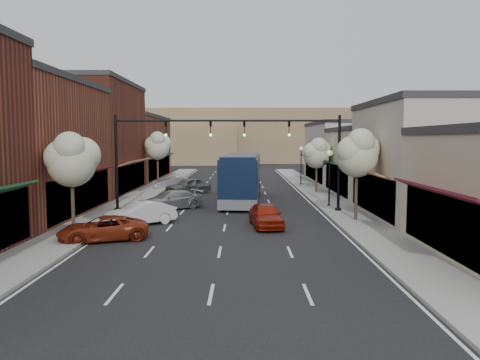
{
  "coord_description": "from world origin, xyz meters",
  "views": [
    {
      "loc": [
        1.07,
        -25.53,
        5.27
      ],
      "look_at": [
        0.89,
        9.71,
        2.2
      ],
      "focal_mm": 35.0,
      "sensor_mm": 36.0,
      "label": 1
    }
  ],
  "objects_px": {
    "tree_left_far": "(158,145)",
    "lamp_post_far": "(301,159)",
    "signal_mast_right": "(306,148)",
    "parked_car_b": "(140,213)",
    "tree_right_near": "(358,152)",
    "red_hatchback": "(266,215)",
    "parked_car_d": "(188,186)",
    "lamp_post_near": "(330,169)",
    "parked_car_e": "(174,183)",
    "coach_bus": "(242,177)",
    "tree_right_far": "(317,153)",
    "signal_mast_left": "(149,148)",
    "tree_left_near": "(72,159)",
    "parked_car_c": "(171,200)",
    "parked_car_a": "(103,229)"
  },
  "relations": [
    {
      "from": "lamp_post_far",
      "to": "parked_car_e",
      "type": "height_order",
      "value": "lamp_post_far"
    },
    {
      "from": "signal_mast_right",
      "to": "parked_car_d",
      "type": "height_order",
      "value": "signal_mast_right"
    },
    {
      "from": "signal_mast_right",
      "to": "parked_car_e",
      "type": "bearing_deg",
      "value": 126.51
    },
    {
      "from": "tree_right_far",
      "to": "tree_left_far",
      "type": "height_order",
      "value": "tree_left_far"
    },
    {
      "from": "red_hatchback",
      "to": "tree_right_far",
      "type": "bearing_deg",
      "value": 65.06
    },
    {
      "from": "signal_mast_right",
      "to": "red_hatchback",
      "type": "bearing_deg",
      "value": -118.72
    },
    {
      "from": "tree_left_near",
      "to": "parked_car_b",
      "type": "distance_m",
      "value": 5.5
    },
    {
      "from": "tree_right_far",
      "to": "parked_car_c",
      "type": "height_order",
      "value": "tree_right_far"
    },
    {
      "from": "tree_left_near",
      "to": "lamp_post_far",
      "type": "relative_size",
      "value": 1.28
    },
    {
      "from": "signal_mast_left",
      "to": "parked_car_e",
      "type": "bearing_deg",
      "value": 92.08
    },
    {
      "from": "tree_left_far",
      "to": "parked_car_b",
      "type": "xyz_separation_m",
      "value": [
        3.03,
        -23.02,
        -3.88
      ]
    },
    {
      "from": "coach_bus",
      "to": "red_hatchback",
      "type": "distance_m",
      "value": 11.84
    },
    {
      "from": "tree_right_near",
      "to": "coach_bus",
      "type": "distance_m",
      "value": 12.6
    },
    {
      "from": "signal_mast_right",
      "to": "tree_left_near",
      "type": "xyz_separation_m",
      "value": [
        -13.87,
        -8.05,
        -0.4
      ]
    },
    {
      "from": "parked_car_b",
      "to": "coach_bus",
      "type": "bearing_deg",
      "value": 112.2
    },
    {
      "from": "signal_mast_right",
      "to": "lamp_post_far",
      "type": "bearing_deg",
      "value": 83.78
    },
    {
      "from": "tree_right_far",
      "to": "parked_car_b",
      "type": "distance_m",
      "value": 22.01
    },
    {
      "from": "tree_left_far",
      "to": "lamp_post_far",
      "type": "height_order",
      "value": "tree_left_far"
    },
    {
      "from": "parked_car_d",
      "to": "parked_car_e",
      "type": "relative_size",
      "value": 1.13
    },
    {
      "from": "coach_bus",
      "to": "parked_car_b",
      "type": "height_order",
      "value": "coach_bus"
    },
    {
      "from": "red_hatchback",
      "to": "parked_car_d",
      "type": "xyz_separation_m",
      "value": [
        -6.68,
        17.2,
        0.06
      ]
    },
    {
      "from": "tree_right_near",
      "to": "parked_car_b",
      "type": "height_order",
      "value": "tree_right_near"
    },
    {
      "from": "parked_car_b",
      "to": "parked_car_e",
      "type": "xyz_separation_m",
      "value": [
        -0.98,
        21.05,
        -0.05
      ]
    },
    {
      "from": "parked_car_c",
      "to": "parked_car_e",
      "type": "xyz_separation_m",
      "value": [
        -1.86,
        14.54,
        -0.04
      ]
    },
    {
      "from": "parked_car_c",
      "to": "parked_car_e",
      "type": "bearing_deg",
      "value": 153.31
    },
    {
      "from": "parked_car_e",
      "to": "tree_left_far",
      "type": "bearing_deg",
      "value": -143.44
    },
    {
      "from": "tree_left_near",
      "to": "parked_car_b",
      "type": "relative_size",
      "value": 1.3
    },
    {
      "from": "lamp_post_far",
      "to": "red_hatchback",
      "type": "distance_m",
      "value": 26.38
    },
    {
      "from": "red_hatchback",
      "to": "parked_car_a",
      "type": "height_order",
      "value": "red_hatchback"
    },
    {
      "from": "lamp_post_near",
      "to": "parked_car_c",
      "type": "height_order",
      "value": "lamp_post_near"
    },
    {
      "from": "parked_car_e",
      "to": "parked_car_d",
      "type": "bearing_deg",
      "value": 14.42
    },
    {
      "from": "tree_right_far",
      "to": "lamp_post_far",
      "type": "xyz_separation_m",
      "value": [
        -0.55,
        8.06,
        -0.99
      ]
    },
    {
      "from": "signal_mast_left",
      "to": "tree_right_near",
      "type": "height_order",
      "value": "signal_mast_left"
    },
    {
      "from": "parked_car_d",
      "to": "parked_car_e",
      "type": "xyz_separation_m",
      "value": [
        -2.0,
        4.5,
        -0.11
      ]
    },
    {
      "from": "tree_left_near",
      "to": "parked_car_a",
      "type": "xyz_separation_m",
      "value": [
        2.06,
        -1.52,
        -3.59
      ]
    },
    {
      "from": "lamp_post_near",
      "to": "parked_car_e",
      "type": "bearing_deg",
      "value": 136.11
    },
    {
      "from": "red_hatchback",
      "to": "parked_car_c",
      "type": "xyz_separation_m",
      "value": [
        -6.82,
        7.16,
        -0.02
      ]
    },
    {
      "from": "parked_car_b",
      "to": "tree_right_near",
      "type": "bearing_deg",
      "value": 56.15
    },
    {
      "from": "lamp_post_far",
      "to": "tree_right_far",
      "type": "bearing_deg",
      "value": -86.12
    },
    {
      "from": "signal_mast_left",
      "to": "parked_car_d",
      "type": "distance_m",
      "value": 12.18
    },
    {
      "from": "tree_right_near",
      "to": "lamp_post_near",
      "type": "height_order",
      "value": "tree_right_near"
    },
    {
      "from": "tree_right_near",
      "to": "parked_car_c",
      "type": "distance_m",
      "value": 14.32
    },
    {
      "from": "signal_mast_left",
      "to": "parked_car_d",
      "type": "relative_size",
      "value": 1.79
    },
    {
      "from": "lamp_post_far",
      "to": "red_hatchback",
      "type": "bearing_deg",
      "value": -101.68
    },
    {
      "from": "signal_mast_right",
      "to": "tree_left_far",
      "type": "distance_m",
      "value": 22.68
    },
    {
      "from": "tree_left_near",
      "to": "lamp_post_near",
      "type": "bearing_deg",
      "value": 33.33
    },
    {
      "from": "lamp_post_near",
      "to": "parked_car_a",
      "type": "bearing_deg",
      "value": -139.21
    },
    {
      "from": "coach_bus",
      "to": "lamp_post_far",
      "type": "bearing_deg",
      "value": 67.39
    },
    {
      "from": "coach_bus",
      "to": "parked_car_c",
      "type": "height_order",
      "value": "coach_bus"
    },
    {
      "from": "signal_mast_right",
      "to": "parked_car_e",
      "type": "height_order",
      "value": "signal_mast_right"
    }
  ]
}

